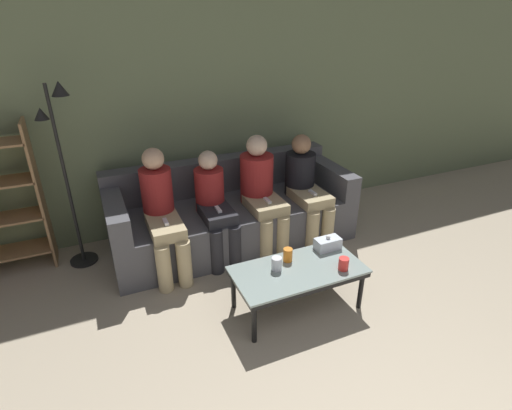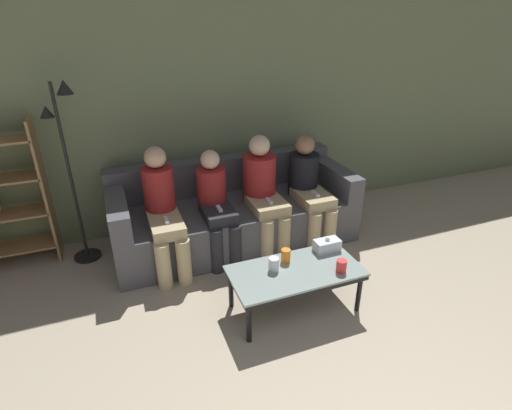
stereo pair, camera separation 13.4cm
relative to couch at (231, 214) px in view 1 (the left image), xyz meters
name	(u,v)px [view 1 (the left image)]	position (x,y,z in m)	size (l,w,h in m)	color
wall_back	(210,108)	(0.00, 0.56, 0.99)	(12.00, 0.06, 2.60)	#707F5B
couch	(231,214)	(0.00, 0.00, 0.00)	(2.47, 0.97, 0.82)	#515156
coffee_table	(298,273)	(0.10, -1.26, 0.04)	(1.05, 0.53, 0.39)	#8C9E99
cup_near_left	(344,264)	(0.43, -1.41, 0.13)	(0.08, 0.08, 0.10)	red
cup_near_right	(277,264)	(-0.06, -1.20, 0.14)	(0.08, 0.08, 0.11)	silver
cup_far_center	(288,255)	(0.08, -1.13, 0.14)	(0.08, 0.08, 0.11)	orange
tissue_box	(328,244)	(0.48, -1.10, 0.13)	(0.22, 0.12, 0.13)	silver
standing_lamp	(64,159)	(-1.48, 0.19, 0.75)	(0.31, 0.26, 1.72)	black
seated_person_left_end	(161,210)	(-0.75, -0.24, 0.30)	(0.31, 0.70, 1.16)	tan
seated_person_mid_left	(214,204)	(-0.25, -0.23, 0.26)	(0.31, 0.62, 1.06)	#28282D
seated_person_mid_right	(261,189)	(0.25, -0.21, 0.32)	(0.34, 0.66, 1.15)	tan
seated_person_right_end	(305,185)	(0.75, -0.23, 0.29)	(0.31, 0.68, 1.10)	tan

